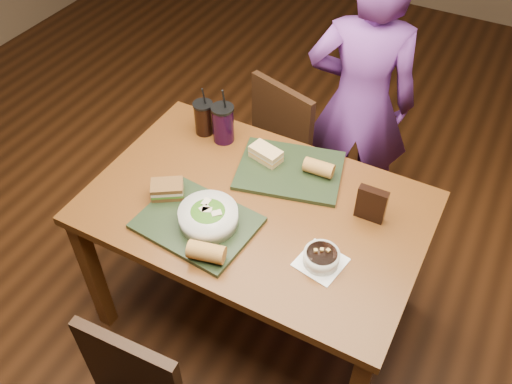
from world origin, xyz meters
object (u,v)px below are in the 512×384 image
(salad_bowl, at_px, (208,216))
(sandwich_near, at_px, (167,189))
(baguette_near, at_px, (206,252))
(soup_bowl, at_px, (321,257))
(sandwich_far, at_px, (266,154))
(cup_cola, at_px, (204,118))
(baguette_far, at_px, (319,168))
(diner, at_px, (360,104))
(dining_table, at_px, (256,220))
(chip_bag, at_px, (371,204))
(tray_far, at_px, (290,170))
(chair_far, at_px, (288,140))
(cup_berry, at_px, (223,123))
(tray_near, at_px, (197,223))

(salad_bowl, bearing_deg, sandwich_near, 166.90)
(baguette_near, bearing_deg, soup_bowl, 27.10)
(sandwich_far, bearing_deg, soup_bowl, -42.47)
(soup_bowl, height_order, cup_cola, cup_cola)
(baguette_far, relative_size, cup_cola, 0.51)
(diner, xyz_separation_m, baguette_far, (0.03, -0.58, 0.07))
(diner, height_order, baguette_near, diner)
(dining_table, xyz_separation_m, chip_bag, (0.41, 0.14, 0.16))
(tray_far, height_order, baguette_near, baguette_near)
(chair_far, bearing_deg, salad_bowl, -84.32)
(sandwich_far, bearing_deg, baguette_near, -84.08)
(baguette_near, bearing_deg, tray_far, 84.01)
(diner, relative_size, baguette_near, 11.14)
(cup_berry, bearing_deg, chip_bag, -11.07)
(soup_bowl, relative_size, cup_cola, 0.75)
(dining_table, relative_size, sandwich_far, 8.86)
(tray_near, bearing_deg, sandwich_near, 159.58)
(soup_bowl, bearing_deg, salad_bowl, -174.91)
(dining_table, relative_size, tray_far, 3.10)
(tray_far, height_order, cup_cola, cup_cola)
(sandwich_near, bearing_deg, chair_far, 81.25)
(salad_bowl, height_order, baguette_far, salad_bowl)
(tray_far, bearing_deg, diner, 82.45)
(soup_bowl, relative_size, baguette_far, 1.47)
(sandwich_near, xyz_separation_m, chip_bag, (0.73, 0.27, 0.03))
(chair_far, xyz_separation_m, tray_near, (0.05, -0.91, 0.28))
(soup_bowl, bearing_deg, cup_berry, 146.66)
(cup_berry, bearing_deg, baguette_far, -3.00)
(chip_bag, bearing_deg, tray_far, 165.75)
(tray_far, height_order, sandwich_near, sandwich_near)
(dining_table, distance_m, cup_berry, 0.46)
(sandwich_near, distance_m, chip_bag, 0.78)
(baguette_far, bearing_deg, chair_far, 126.94)
(soup_bowl, xyz_separation_m, cup_berry, (-0.64, 0.42, 0.06))
(chair_far, distance_m, diner, 0.42)
(tray_near, relative_size, cup_berry, 1.57)
(dining_table, xyz_separation_m, baguette_far, (0.15, 0.26, 0.14))
(chair_far, bearing_deg, diner, 22.81)
(salad_bowl, distance_m, cup_berry, 0.51)
(soup_bowl, distance_m, sandwich_near, 0.65)
(chair_far, height_order, sandwich_far, chair_far)
(diner, height_order, sandwich_near, diner)
(baguette_far, bearing_deg, sandwich_far, -174.79)
(sandwich_far, bearing_deg, tray_far, -4.37)
(dining_table, relative_size, salad_bowl, 5.91)
(soup_bowl, bearing_deg, dining_table, 157.13)
(sandwich_near, height_order, cup_cola, cup_cola)
(chair_far, xyz_separation_m, tray_far, (0.23, -0.48, 0.28))
(chair_far, bearing_deg, cup_cola, -117.71)
(sandwich_far, bearing_deg, chip_bag, -11.08)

